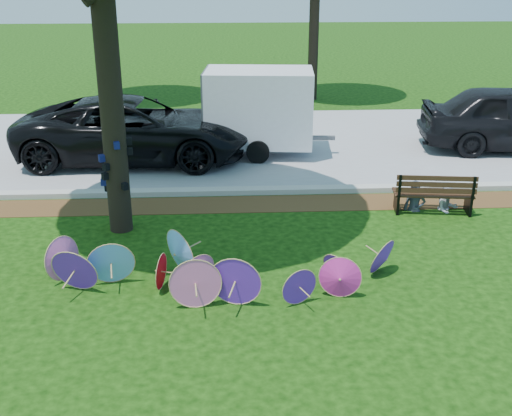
# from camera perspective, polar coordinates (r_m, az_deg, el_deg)

# --- Properties ---
(ground) EXTENTS (90.00, 90.00, 0.00)m
(ground) POSITION_cam_1_polar(r_m,az_deg,el_deg) (9.80, -2.33, -9.28)
(ground) COLOR black
(ground) RESTS_ON ground
(mulch_strip) EXTENTS (90.00, 1.00, 0.01)m
(mulch_strip) POSITION_cam_1_polar(r_m,az_deg,el_deg) (13.85, -2.61, 0.30)
(mulch_strip) COLOR #472D16
(mulch_strip) RESTS_ON ground
(curb) EXTENTS (90.00, 0.30, 0.12)m
(curb) POSITION_cam_1_polar(r_m,az_deg,el_deg) (14.49, -2.65, 1.51)
(curb) COLOR #B7B5AD
(curb) RESTS_ON ground
(street) EXTENTS (90.00, 8.00, 0.01)m
(street) POSITION_cam_1_polar(r_m,az_deg,el_deg) (18.46, -2.77, 5.75)
(street) COLOR gray
(street) RESTS_ON ground
(parasol_pile) EXTENTS (5.91, 1.67, 0.83)m
(parasol_pile) POSITION_cam_1_polar(r_m,az_deg,el_deg) (10.28, -5.23, -5.39)
(parasol_pile) COLOR purple
(parasol_pile) RESTS_ON ground
(black_van) EXTENTS (6.06, 3.03, 1.65)m
(black_van) POSITION_cam_1_polar(r_m,az_deg,el_deg) (16.98, -10.82, 6.85)
(black_van) COLOR black
(black_van) RESTS_ON ground
(cargo_trailer) EXTENTS (2.94, 2.01, 2.55)m
(cargo_trailer) POSITION_cam_1_polar(r_m,az_deg,el_deg) (17.20, 0.28, 8.97)
(cargo_trailer) COLOR white
(cargo_trailer) RESTS_ON ground
(park_bench) EXTENTS (1.72, 0.83, 0.86)m
(park_bench) POSITION_cam_1_polar(r_m,az_deg,el_deg) (13.84, 15.46, 1.39)
(park_bench) COLOR black
(park_bench) RESTS_ON ground
(person_left) EXTENTS (0.53, 0.43, 1.25)m
(person_left) POSITION_cam_1_polar(r_m,az_deg,el_deg) (13.72, 14.08, 2.21)
(person_left) COLOR #383E4C
(person_left) RESTS_ON ground
(person_right) EXTENTS (0.58, 0.50, 1.05)m
(person_right) POSITION_cam_1_polar(r_m,az_deg,el_deg) (13.97, 16.79, 1.84)
(person_right) COLOR #B0B1BA
(person_right) RESTS_ON ground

